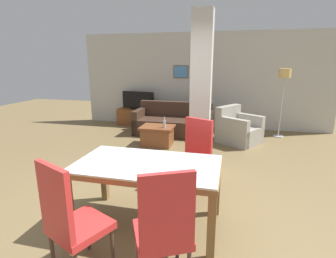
{
  "coord_description": "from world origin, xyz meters",
  "views": [
    {
      "loc": [
        0.89,
        -2.63,
        1.89
      ],
      "look_at": [
        0.0,
        0.99,
        0.93
      ],
      "focal_mm": 28.0,
      "sensor_mm": 36.0,
      "label": 1
    }
  ],
  "objects_px": {
    "bottle": "(164,124)",
    "tv_stand": "(139,117)",
    "dining_chair_far_right": "(194,156)",
    "armchair": "(238,130)",
    "tv_screen": "(138,101)",
    "dining_chair_near_left": "(70,218)",
    "dining_table": "(147,176)",
    "floor_lamp": "(284,80)",
    "dining_chair_near_right": "(164,227)",
    "sofa": "(173,123)",
    "coffee_table": "(157,135)"
  },
  "relations": [
    {
      "from": "armchair",
      "to": "bottle",
      "type": "bearing_deg",
      "value": -31.34
    },
    {
      "from": "tv_screen",
      "to": "floor_lamp",
      "type": "xyz_separation_m",
      "value": [
        3.98,
        -0.38,
        0.69
      ]
    },
    {
      "from": "dining_chair_near_right",
      "to": "tv_screen",
      "type": "relative_size",
      "value": 1.07
    },
    {
      "from": "tv_screen",
      "to": "dining_chair_near_left",
      "type": "bearing_deg",
      "value": 112.53
    },
    {
      "from": "dining_chair_far_right",
      "to": "tv_screen",
      "type": "bearing_deg",
      "value": -35.2
    },
    {
      "from": "sofa",
      "to": "dining_chair_near_left",
      "type": "bearing_deg",
      "value": 92.21
    },
    {
      "from": "dining_chair_near_left",
      "to": "tv_screen",
      "type": "distance_m",
      "value": 5.88
    },
    {
      "from": "bottle",
      "to": "tv_stand",
      "type": "xyz_separation_m",
      "value": [
        -1.32,
        1.92,
        -0.3
      ]
    },
    {
      "from": "dining_chair_far_right",
      "to": "sofa",
      "type": "bearing_deg",
      "value": -47.66
    },
    {
      "from": "sofa",
      "to": "tv_screen",
      "type": "distance_m",
      "value": 1.55
    },
    {
      "from": "dining_chair_near_right",
      "to": "bottle",
      "type": "bearing_deg",
      "value": 78.01
    },
    {
      "from": "tv_screen",
      "to": "floor_lamp",
      "type": "bearing_deg",
      "value": -177.3
    },
    {
      "from": "dining_chair_near_right",
      "to": "armchair",
      "type": "bearing_deg",
      "value": 55.11
    },
    {
      "from": "coffee_table",
      "to": "armchair",
      "type": "bearing_deg",
      "value": 20.41
    },
    {
      "from": "dining_chair_near_left",
      "to": "armchair",
      "type": "bearing_deg",
      "value": 96.39
    },
    {
      "from": "coffee_table",
      "to": "floor_lamp",
      "type": "height_order",
      "value": "floor_lamp"
    },
    {
      "from": "dining_chair_far_right",
      "to": "tv_screen",
      "type": "height_order",
      "value": "dining_chair_far_right"
    },
    {
      "from": "tv_stand",
      "to": "dining_chair_far_right",
      "type": "bearing_deg",
      "value": -59.8
    },
    {
      "from": "dining_chair_near_right",
      "to": "floor_lamp",
      "type": "height_order",
      "value": "floor_lamp"
    },
    {
      "from": "dining_chair_near_left",
      "to": "coffee_table",
      "type": "bearing_deg",
      "value": 119.26
    },
    {
      "from": "dining_table",
      "to": "sofa",
      "type": "bearing_deg",
      "value": 98.43
    },
    {
      "from": "dining_chair_near_left",
      "to": "floor_lamp",
      "type": "bearing_deg",
      "value": 89.0
    },
    {
      "from": "sofa",
      "to": "bottle",
      "type": "relative_size",
      "value": 8.23
    },
    {
      "from": "dining_chair_near_left",
      "to": "dining_chair_far_right",
      "type": "bearing_deg",
      "value": 89.89
    },
    {
      "from": "sofa",
      "to": "dining_chair_near_right",
      "type": "bearing_deg",
      "value": 101.73
    },
    {
      "from": "sofa",
      "to": "bottle",
      "type": "xyz_separation_m",
      "value": [
        0.05,
        -1.15,
        0.26
      ]
    },
    {
      "from": "tv_screen",
      "to": "floor_lamp",
      "type": "distance_m",
      "value": 4.06
    },
    {
      "from": "tv_screen",
      "to": "sofa",
      "type": "bearing_deg",
      "value": 157.09
    },
    {
      "from": "dining_chair_near_right",
      "to": "tv_screen",
      "type": "bearing_deg",
      "value": 85.52
    },
    {
      "from": "dining_table",
      "to": "sofa",
      "type": "height_order",
      "value": "sofa"
    },
    {
      "from": "dining_table",
      "to": "dining_chair_near_left",
      "type": "distance_m",
      "value": 0.99
    },
    {
      "from": "dining_chair_near_right",
      "to": "sofa",
      "type": "distance_m",
      "value": 4.97
    },
    {
      "from": "sofa",
      "to": "tv_stand",
      "type": "relative_size",
      "value": 1.57
    },
    {
      "from": "tv_stand",
      "to": "dining_chair_near_right",
      "type": "bearing_deg",
      "value": -67.95
    },
    {
      "from": "bottle",
      "to": "floor_lamp",
      "type": "relative_size",
      "value": 0.14
    },
    {
      "from": "dining_chair_far_right",
      "to": "tv_screen",
      "type": "distance_m",
      "value": 4.52
    },
    {
      "from": "dining_chair_near_left",
      "to": "sofa",
      "type": "bearing_deg",
      "value": 116.59
    },
    {
      "from": "dining_chair_far_right",
      "to": "sofa",
      "type": "height_order",
      "value": "dining_chair_far_right"
    },
    {
      "from": "dining_chair_near_left",
      "to": "tv_screen",
      "type": "xyz_separation_m",
      "value": [
        -1.46,
        5.69,
        0.16
      ]
    },
    {
      "from": "dining_chair_far_right",
      "to": "sofa",
      "type": "relative_size",
      "value": 0.55
    },
    {
      "from": "armchair",
      "to": "dining_table",
      "type": "bearing_deg",
      "value": 17.0
    },
    {
      "from": "dining_table",
      "to": "bottle",
      "type": "distance_m",
      "value": 2.93
    },
    {
      "from": "dining_chair_near_right",
      "to": "dining_chair_far_right",
      "type": "relative_size",
      "value": 1.0
    },
    {
      "from": "dining_table",
      "to": "bottle",
      "type": "xyz_separation_m",
      "value": [
        -0.55,
        2.88,
        -0.07
      ]
    },
    {
      "from": "sofa",
      "to": "tv_stand",
      "type": "height_order",
      "value": "sofa"
    },
    {
      "from": "dining_chair_far_right",
      "to": "armchair",
      "type": "xyz_separation_m",
      "value": [
        0.66,
        2.75,
        -0.29
      ]
    },
    {
      "from": "armchair",
      "to": "coffee_table",
      "type": "distance_m",
      "value": 1.93
    },
    {
      "from": "dining_chair_near_right",
      "to": "tv_stand",
      "type": "xyz_separation_m",
      "value": [
        -2.28,
        5.62,
        -0.34
      ]
    },
    {
      "from": "dining_chair_far_right",
      "to": "tv_stand",
      "type": "xyz_separation_m",
      "value": [
        -2.27,
        3.9,
        -0.34
      ]
    },
    {
      "from": "dining_chair_near_right",
      "to": "coffee_table",
      "type": "height_order",
      "value": "dining_chair_near_right"
    }
  ]
}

